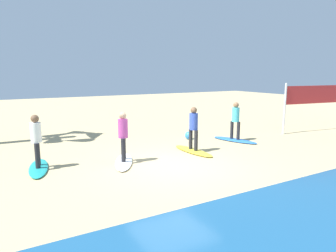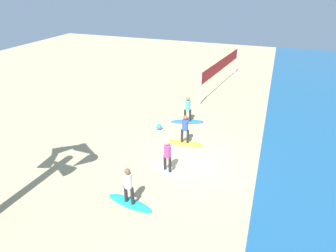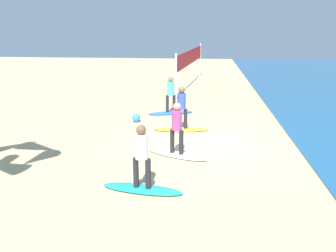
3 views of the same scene
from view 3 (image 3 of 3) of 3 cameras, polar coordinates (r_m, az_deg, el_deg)
name	(u,v)px [view 3 (image 3 of 3)]	position (r m, az deg, el deg)	size (l,w,h in m)	color
ground_plane	(208,144)	(13.02, 6.18, -2.78)	(60.00, 60.00, 0.00)	tan
surfboard_blue	(171,113)	(17.13, 0.41, 2.05)	(2.10, 0.56, 0.09)	blue
surfer_blue	(171,92)	(16.92, 0.42, 5.31)	(0.32, 0.44, 1.64)	#232328
surfboard_yellow	(181,129)	(14.51, 2.05, -0.53)	(2.10, 0.56, 0.09)	yellow
surfer_yellow	(182,105)	(14.26, 2.09, 3.29)	(0.32, 0.46, 1.64)	#232328
surfboard_white	(177,154)	(11.83, 1.33, -4.41)	(2.10, 0.56, 0.09)	white
surfer_white	(177,125)	(11.52, 1.37, 0.22)	(0.32, 0.43, 1.64)	#232328
surfboard_teal	(142,189)	(9.54, -3.97, -9.64)	(2.10, 0.56, 0.09)	teal
surfer_teal	(142,152)	(9.15, -4.09, -4.03)	(0.32, 0.46, 1.64)	#232328
volleyball_net	(190,59)	(24.28, 3.47, 10.31)	(9.02, 1.31, 2.50)	silver
beach_ball	(136,118)	(15.76, -4.91, 1.25)	(0.35, 0.35, 0.35)	#338CE5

